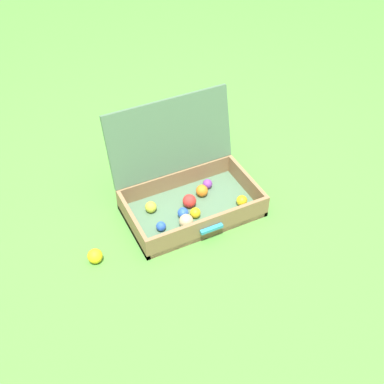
{
  "coord_description": "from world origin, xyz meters",
  "views": [
    {
      "loc": [
        -0.74,
        -1.56,
        1.67
      ],
      "look_at": [
        0.01,
        -0.04,
        0.13
      ],
      "focal_mm": 45.99,
      "sensor_mm": 36.0,
      "label": 1
    }
  ],
  "objects": [
    {
      "name": "stray_ball_on_grass",
      "position": [
        -0.5,
        -0.12,
        0.03
      ],
      "size": [
        0.07,
        0.07,
        0.07
      ],
      "primitive_type": "sphere",
      "color": "yellow",
      "rests_on": "ground"
    },
    {
      "name": "open_suitcase",
      "position": [
        0.01,
        0.03,
        0.11
      ],
      "size": [
        0.63,
        0.49,
        0.48
      ],
      "color": "#4C7051",
      "rests_on": "ground"
    },
    {
      "name": "ground_plane",
      "position": [
        0.0,
        0.0,
        0.0
      ],
      "size": [
        16.0,
        16.0,
        0.0
      ],
      "primitive_type": "plane",
      "color": "#4C8C38"
    }
  ]
}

